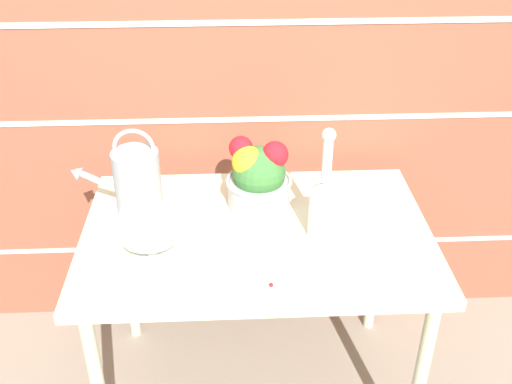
# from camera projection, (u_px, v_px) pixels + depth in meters

# --- Properties ---
(brick_wall) EXTENTS (3.60, 0.08, 2.20)m
(brick_wall) POSITION_uv_depth(u_px,v_px,m) (250.00, 69.00, 2.16)
(brick_wall) COLOR brown
(brick_wall) RESTS_ON ground_plane
(patio_table) EXTENTS (1.12, 0.74, 0.74)m
(patio_table) POSITION_uv_depth(u_px,v_px,m) (257.00, 248.00, 1.97)
(patio_table) COLOR beige
(patio_table) RESTS_ON ground_plane
(watering_can) EXTENTS (0.30, 0.15, 0.31)m
(watering_can) POSITION_uv_depth(u_px,v_px,m) (136.00, 181.00, 1.96)
(watering_can) COLOR #9EA3A8
(watering_can) RESTS_ON patio_table
(crystal_pedestal_bowl) EXTENTS (0.18, 0.18, 0.14)m
(crystal_pedestal_bowl) POSITION_uv_depth(u_px,v_px,m) (150.00, 229.00, 1.76)
(crystal_pedestal_bowl) COLOR silver
(crystal_pedestal_bowl) RESTS_ON patio_table
(flower_planter) EXTENTS (0.23, 0.23, 0.25)m
(flower_planter) POSITION_uv_depth(u_px,v_px,m) (258.00, 177.00, 2.00)
(flower_planter) COLOR #ADADB2
(flower_planter) RESTS_ON patio_table
(glass_decanter) EXTENTS (0.10, 0.10, 0.37)m
(glass_decanter) POSITION_uv_depth(u_px,v_px,m) (324.00, 203.00, 1.84)
(glass_decanter) COLOR silver
(glass_decanter) RESTS_ON patio_table
(fallen_petal) EXTENTS (0.01, 0.01, 0.01)m
(fallen_petal) POSITION_uv_depth(u_px,v_px,m) (271.00, 285.00, 1.69)
(fallen_petal) COLOR red
(fallen_petal) RESTS_ON patio_table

